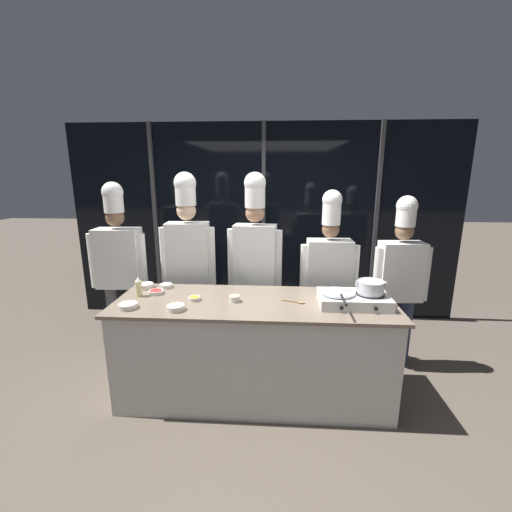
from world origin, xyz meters
TOP-DOWN VIEW (x-y plane):
  - ground_plane at (0.00, 0.00)m, footprint 24.00×24.00m
  - window_wall_back at (0.00, 1.90)m, footprint 5.39×0.09m
  - demo_counter at (0.00, 0.00)m, footprint 2.48×0.84m
  - portable_stove at (0.86, -0.03)m, footprint 0.59×0.39m
  - frying_pan at (0.72, -0.04)m, footprint 0.30×0.51m
  - stock_pot at (1.00, -0.03)m, footprint 0.25×0.23m
  - squeeze_bottle_oil at (-1.07, 0.05)m, footprint 0.06×0.06m
  - prep_bowl_carrots at (-0.53, -0.02)m, footprint 0.11×0.11m
  - prep_bowl_ginger at (-0.63, -0.26)m, footprint 0.15×0.15m
  - prep_bowl_bell_pepper at (-0.93, 0.12)m, footprint 0.14×0.14m
  - prep_bowl_chicken at (-1.05, -0.24)m, footprint 0.16×0.16m
  - prep_bowl_noodles at (-1.09, 0.28)m, footprint 0.14×0.14m
  - prep_bowl_mushrooms at (-0.17, -0.03)m, footprint 0.09×0.09m
  - prep_bowl_onion at (-0.90, 0.31)m, footprint 0.13×0.13m
  - serving_spoon_slotted at (0.38, -0.02)m, footprint 0.21×0.08m
  - chef_head at (-1.54, 0.69)m, footprint 0.63×0.27m
  - chef_sous at (-0.76, 0.69)m, footprint 0.59×0.26m
  - chef_line at (-0.04, 0.71)m, footprint 0.59×0.27m
  - chef_pastry at (0.75, 0.70)m, footprint 0.62×0.25m
  - chef_apprentice at (1.46, 0.61)m, footprint 0.57×0.26m

SIDE VIEW (x-z plane):
  - ground_plane at x=0.00m, z-range 0.00..0.00m
  - demo_counter at x=0.00m, z-range 0.00..0.94m
  - serving_spoon_slotted at x=0.38m, z-range 0.94..0.95m
  - prep_bowl_carrots at x=-0.53m, z-range 0.94..0.97m
  - prep_bowl_bell_pepper at x=-0.93m, z-range 0.94..0.98m
  - prep_bowl_onion at x=-0.90m, z-range 0.94..0.98m
  - prep_bowl_chicken at x=-1.05m, z-range 0.94..0.99m
  - prep_bowl_ginger at x=-0.63m, z-range 0.94..0.99m
  - prep_bowl_noodles at x=-1.09m, z-range 0.94..0.99m
  - prep_bowl_mushrooms at x=-0.17m, z-range 0.94..1.00m
  - portable_stove at x=0.86m, z-range 0.93..1.04m
  - squeeze_bottle_oil at x=-1.07m, z-range 0.93..1.12m
  - chef_pastry at x=0.75m, z-range 0.11..1.98m
  - chef_apprentice at x=1.46m, z-range 0.13..1.96m
  - frying_pan at x=0.72m, z-range 1.04..1.09m
  - stock_pot at x=1.00m, z-range 1.05..1.16m
  - chef_head at x=-1.54m, z-range 0.14..2.09m
  - chef_line at x=-0.04m, z-range 0.16..2.22m
  - chef_sous at x=-0.76m, z-range 0.17..2.23m
  - window_wall_back at x=0.00m, z-range 0.00..2.70m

